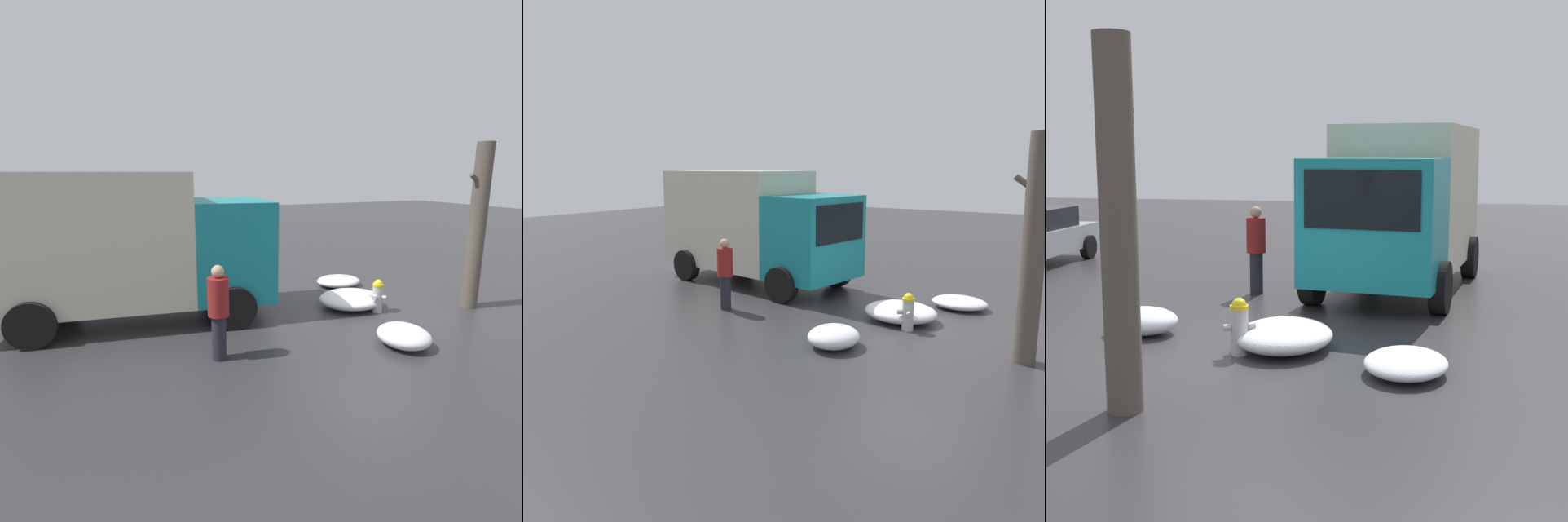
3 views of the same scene
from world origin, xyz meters
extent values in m
plane|color=#333033|center=(0.00, 0.00, 0.00)|extent=(60.00, 60.00, 0.00)
cylinder|color=#B7B7BC|center=(0.00, 0.00, 0.31)|extent=(0.24, 0.24, 0.62)
cylinder|color=yellow|center=(0.00, 0.00, 0.65)|extent=(0.25, 0.25, 0.06)
sphere|color=yellow|center=(0.00, 0.00, 0.68)|extent=(0.20, 0.20, 0.20)
cylinder|color=#B7B7BC|center=(0.15, 0.08, 0.39)|extent=(0.14, 0.15, 0.11)
cylinder|color=#B7B7BC|center=(-0.08, 0.15, 0.39)|extent=(0.13, 0.13, 0.09)
cylinder|color=#B7B7BC|center=(0.08, -0.15, 0.39)|extent=(0.13, 0.13, 0.09)
cylinder|color=brown|center=(-2.30, 0.56, 1.94)|extent=(0.38, 0.38, 3.87)
cylinder|color=brown|center=(-2.13, 0.56, 3.02)|extent=(0.43, 0.11, 0.35)
cube|color=teal|center=(3.15, -1.44, 1.52)|extent=(2.00, 2.49, 2.15)
cube|color=black|center=(2.30, -1.32, 1.95)|extent=(0.30, 1.90, 0.95)
cube|color=beige|center=(6.01, -1.85, 1.83)|extent=(4.36, 2.82, 2.76)
cylinder|color=black|center=(3.07, -2.58, 0.45)|extent=(0.93, 0.40, 0.90)
cylinder|color=black|center=(3.39, -0.33, 0.45)|extent=(0.93, 0.40, 0.90)
cylinder|color=black|center=(6.86, -3.12, 0.45)|extent=(0.93, 0.40, 0.90)
cylinder|color=black|center=(7.18, -0.86, 0.45)|extent=(0.93, 0.40, 0.90)
cylinder|color=#23232D|center=(4.12, 0.92, 0.40)|extent=(0.25, 0.25, 0.80)
cylinder|color=maroon|center=(4.12, 0.92, 1.13)|extent=(0.37, 0.37, 0.67)
sphere|color=tan|center=(4.12, 0.92, 1.58)|extent=(0.22, 0.22, 0.22)
cylinder|color=black|center=(7.75, 6.39, 0.30)|extent=(0.61, 0.23, 0.60)
ellipsoid|color=white|center=(0.36, -0.53, 0.20)|extent=(1.57, 1.34, 0.41)
ellipsoid|color=white|center=(0.77, 1.74, 0.20)|extent=(0.94, 1.06, 0.40)
ellipsoid|color=white|center=(-0.43, -2.26, 0.14)|extent=(1.28, 1.03, 0.29)
camera|label=1|loc=(6.03, 7.28, 3.19)|focal=28.00mm
camera|label=2|loc=(-3.56, 9.75, 3.30)|focal=35.00mm
camera|label=3|loc=(-9.11, -2.82, 2.71)|focal=50.00mm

